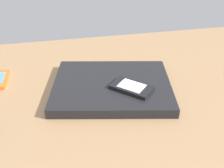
% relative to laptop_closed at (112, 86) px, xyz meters
% --- Properties ---
extents(desk_surface, '(1.20, 0.80, 0.03)m').
position_rel_laptop_closed_xyz_m(desk_surface, '(-0.01, 0.01, -0.03)').
color(desk_surface, '#9E7751').
rests_on(desk_surface, ground).
extents(laptop_closed, '(0.36, 0.30, 0.03)m').
position_rel_laptop_closed_xyz_m(laptop_closed, '(0.00, 0.00, 0.00)').
color(laptop_closed, black).
rests_on(laptop_closed, desk_surface).
extents(cell_phone_on_laptop, '(0.12, 0.11, 0.01)m').
position_rel_laptop_closed_xyz_m(cell_phone_on_laptop, '(-0.04, 0.04, 0.02)').
color(cell_phone_on_laptop, black).
rests_on(cell_phone_on_laptop, laptop_closed).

